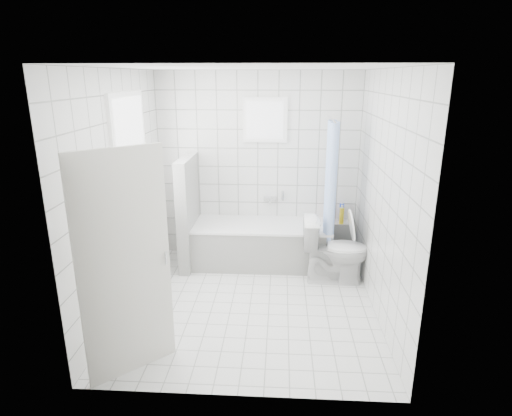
{
  "coord_description": "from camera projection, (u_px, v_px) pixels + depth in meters",
  "views": [
    {
      "loc": [
        0.33,
        -4.39,
        2.52
      ],
      "look_at": [
        0.04,
        0.35,
        1.05
      ],
      "focal_mm": 30.0,
      "sensor_mm": 36.0,
      "label": 1
    }
  ],
  "objects": [
    {
      "name": "wall_back",
      "position": [
        258.0,
        167.0,
        6.0
      ],
      "size": [
        2.8,
        0.02,
        2.6
      ],
      "primitive_type": "cube",
      "color": "white",
      "rests_on": "ground"
    },
    {
      "name": "curtain_rod",
      "position": [
        332.0,
        119.0,
        5.36
      ],
      "size": [
        0.02,
        0.8,
        0.02
      ],
      "primitive_type": "cylinder",
      "rotation": [
        1.57,
        0.0,
        0.0
      ],
      "color": "silver",
      "rests_on": "wall_back"
    },
    {
      "name": "tub_faucet",
      "position": [
        270.0,
        199.0,
        6.08
      ],
      "size": [
        0.18,
        0.06,
        0.06
      ],
      "primitive_type": "cube",
      "color": "silver",
      "rests_on": "wall_back"
    },
    {
      "name": "wall_right",
      "position": [
        383.0,
        197.0,
        4.49
      ],
      "size": [
        0.02,
        3.0,
        2.6
      ],
      "primitive_type": "cube",
      "color": "white",
      "rests_on": "ground"
    },
    {
      "name": "ledge_bottles",
      "position": [
        339.0,
        214.0,
        5.99
      ],
      "size": [
        0.19,
        0.17,
        0.26
      ],
      "color": "red",
      "rests_on": "tiled_ledge"
    },
    {
      "name": "toilet",
      "position": [
        335.0,
        250.0,
        5.39
      ],
      "size": [
        0.83,
        0.48,
        0.83
      ],
      "primitive_type": "imported",
      "rotation": [
        0.0,
        0.0,
        1.55
      ],
      "color": "white",
      "rests_on": "ground"
    },
    {
      "name": "window_sill",
      "position": [
        142.0,
        223.0,
        5.06
      ],
      "size": [
        0.18,
        1.02,
        0.08
      ],
      "primitive_type": "cube",
      "color": "white",
      "rests_on": "wall_left"
    },
    {
      "name": "tiled_ledge",
      "position": [
        336.0,
        240.0,
        6.12
      ],
      "size": [
        0.4,
        0.24,
        0.55
      ],
      "primitive_type": "cube",
      "color": "white",
      "rests_on": "ground"
    },
    {
      "name": "window_left",
      "position": [
        133.0,
        161.0,
        4.84
      ],
      "size": [
        0.01,
        0.9,
        1.4
      ],
      "primitive_type": "cube",
      "color": "white",
      "rests_on": "wall_left"
    },
    {
      "name": "ground",
      "position": [
        250.0,
        303.0,
        4.95
      ],
      "size": [
        3.0,
        3.0,
        0.0
      ],
      "primitive_type": "plane",
      "color": "white",
      "rests_on": "ground"
    },
    {
      "name": "door",
      "position": [
        125.0,
        267.0,
        3.56
      ],
      "size": [
        0.61,
        0.57,
        2.0
      ],
      "primitive_type": "cube",
      "rotation": [
        0.0,
        0.0,
        -0.82
      ],
      "color": "silver",
      "rests_on": "ground"
    },
    {
      "name": "window_back",
      "position": [
        265.0,
        120.0,
        5.76
      ],
      "size": [
        0.5,
        0.01,
        0.5
      ],
      "primitive_type": "cube",
      "color": "white",
      "rests_on": "wall_back"
    },
    {
      "name": "sill_bottles",
      "position": [
        139.0,
        211.0,
        4.93
      ],
      "size": [
        0.2,
        0.74,
        0.32
      ],
      "color": "silver",
      "rests_on": "window_sill"
    },
    {
      "name": "wall_front",
      "position": [
        235.0,
        250.0,
        3.14
      ],
      "size": [
        2.8,
        0.02,
        2.6
      ],
      "primitive_type": "cube",
      "color": "white",
      "rests_on": "ground"
    },
    {
      "name": "ceiling",
      "position": [
        249.0,
        67.0,
        4.18
      ],
      "size": [
        3.0,
        3.0,
        0.0
      ],
      "primitive_type": "plane",
      "rotation": [
        3.14,
        0.0,
        0.0
      ],
      "color": "white",
      "rests_on": "ground"
    },
    {
      "name": "wall_left",
      "position": [
        122.0,
        193.0,
        4.65
      ],
      "size": [
        0.02,
        3.0,
        2.6
      ],
      "primitive_type": "cube",
      "color": "white",
      "rests_on": "ground"
    },
    {
      "name": "shower_curtain",
      "position": [
        329.0,
        191.0,
        5.5
      ],
      "size": [
        0.14,
        0.48,
        1.78
      ],
      "primitive_type": null,
      "color": "#5690FF",
      "rests_on": "curtain_rod"
    },
    {
      "name": "bathtub",
      "position": [
        262.0,
        244.0,
        5.94
      ],
      "size": [
        1.87,
        0.77,
        0.58
      ],
      "color": "white",
      "rests_on": "ground"
    },
    {
      "name": "partition_wall",
      "position": [
        188.0,
        212.0,
        5.81
      ],
      "size": [
        0.15,
        0.85,
        1.5
      ],
      "primitive_type": "cube",
      "color": "white",
      "rests_on": "ground"
    }
  ]
}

